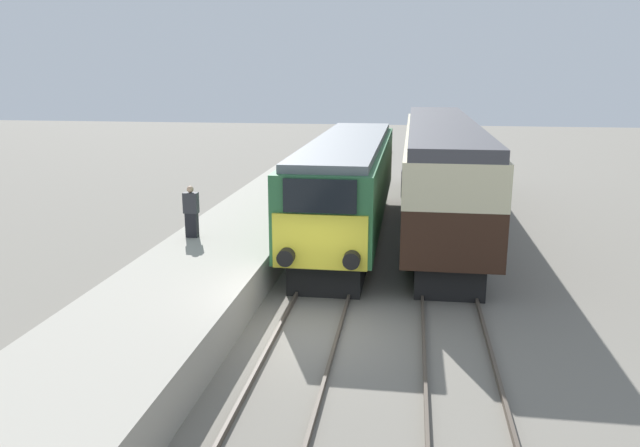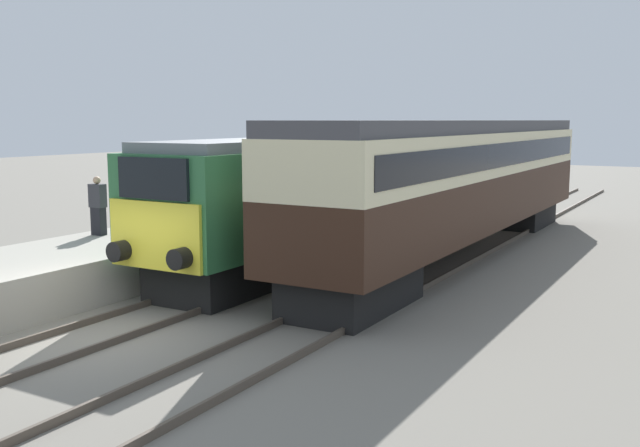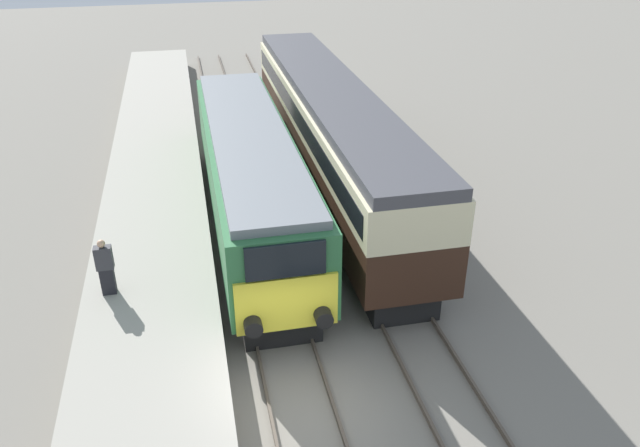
{
  "view_description": "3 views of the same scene",
  "coord_description": "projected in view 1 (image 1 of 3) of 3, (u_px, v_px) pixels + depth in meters",
  "views": [
    {
      "loc": [
        2.25,
        -13.47,
        6.0
      ],
      "look_at": [
        0.0,
        1.89,
        2.21
      ],
      "focal_mm": 35.0,
      "sensor_mm": 36.0,
      "label": 1
    },
    {
      "loc": [
        10.42,
        -9.27,
        4.14
      ],
      "look_at": [
        1.7,
        5.89,
        1.6
      ],
      "focal_mm": 40.0,
      "sensor_mm": 36.0,
      "label": 2
    },
    {
      "loc": [
        -1.85,
        -10.22,
        10.41
      ],
      "look_at": [
        1.7,
        5.89,
        1.6
      ],
      "focal_mm": 35.0,
      "sensor_mm": 36.0,
      "label": 3
    }
  ],
  "objects": [
    {
      "name": "ground_plane",
      "position": [
        308.0,
        333.0,
        14.68
      ],
      "size": [
        120.0,
        120.0,
        0.0
      ],
      "primitive_type": "plane",
      "color": "slate"
    },
    {
      "name": "platform_left",
      "position": [
        255.0,
        226.0,
        22.71
      ],
      "size": [
        3.5,
        50.0,
        1.05
      ],
      "color": "#9E998C",
      "rests_on": "ground_plane"
    },
    {
      "name": "rails_near_track",
      "position": [
        334.0,
        267.0,
        19.47
      ],
      "size": [
        1.51,
        60.0,
        0.14
      ],
      "color": "#4C4238",
      "rests_on": "ground_plane"
    },
    {
      "name": "rails_far_track",
      "position": [
        445.0,
        272.0,
        18.99
      ],
      "size": [
        1.5,
        60.0,
        0.14
      ],
      "color": "#4C4238",
      "rests_on": "ground_plane"
    },
    {
      "name": "locomotive",
      "position": [
        348.0,
        182.0,
        22.81
      ],
      "size": [
        2.7,
        14.66,
        3.66
      ],
      "color": "black",
      "rests_on": "ground_plane"
    },
    {
      "name": "passenger_carriage",
      "position": [
        440.0,
        162.0,
        24.86
      ],
      "size": [
        2.75,
        19.03,
        4.14
      ],
      "color": "black",
      "rests_on": "ground_plane"
    },
    {
      "name": "person_on_platform",
      "position": [
        191.0,
        212.0,
        19.0
      ],
      "size": [
        0.44,
        0.26,
        1.6
      ],
      "color": "black",
      "rests_on": "platform_left"
    }
  ]
}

